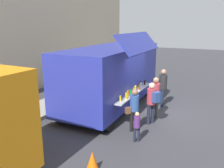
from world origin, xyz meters
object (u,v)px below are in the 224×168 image
object	(u,v)px
customer_front_ordering	(155,94)
customer_rear_waiting	(134,107)
trash_bin	(103,77)
customer_extra_browsing	(163,84)
traffic_cone_orange	(92,161)
child_near_queue	(137,124)
food_truck_main	(112,74)
customer_mid_with_backpack	(152,99)

from	to	relation	value
customer_front_ordering	customer_rear_waiting	bearing A→B (deg)	103.60
trash_bin	customer_extra_browsing	distance (m)	5.23
traffic_cone_orange	child_near_queue	size ratio (longest dim) A/B	0.52
food_truck_main	customer_mid_with_backpack	distance (m)	2.72
customer_mid_with_backpack	trash_bin	bearing A→B (deg)	-17.19
customer_front_ordering	customer_extra_browsing	size ratio (longest dim) A/B	0.97
trash_bin	customer_rear_waiting	distance (m)	7.11
food_truck_main	traffic_cone_orange	bearing A→B (deg)	-160.43
traffic_cone_orange	trash_bin	distance (m)	9.40
traffic_cone_orange	customer_extra_browsing	xyz separation A→B (m)	(5.92, -0.44, 0.80)
traffic_cone_orange	child_near_queue	distance (m)	2.13
food_truck_main	customer_rear_waiting	distance (m)	2.98
customer_mid_with_backpack	customer_rear_waiting	size ratio (longest dim) A/B	1.04
customer_mid_with_backpack	customer_extra_browsing	world-z (taller)	customer_extra_browsing
customer_mid_with_backpack	child_near_queue	size ratio (longest dim) A/B	1.58
food_truck_main	customer_extra_browsing	world-z (taller)	food_truck_main
trash_bin	customer_rear_waiting	bearing A→B (deg)	-143.32
customer_front_ordering	customer_rear_waiting	xyz separation A→B (m)	(-1.53, 0.36, -0.10)
trash_bin	customer_extra_browsing	bearing A→B (deg)	-119.36
customer_extra_browsing	customer_front_ordering	bearing A→B (deg)	82.31
customer_mid_with_backpack	customer_rear_waiting	distance (m)	0.98
trash_bin	customer_front_ordering	size ratio (longest dim) A/B	0.60
food_truck_main	customer_front_ordering	world-z (taller)	food_truck_main
food_truck_main	child_near_queue	xyz separation A→B (m)	(-2.94, -2.30, -0.91)
traffic_cone_orange	child_near_queue	xyz separation A→B (m)	(2.03, -0.53, 0.35)
traffic_cone_orange	customer_front_ordering	distance (m)	4.40
food_truck_main	customer_rear_waiting	world-z (taller)	food_truck_main
traffic_cone_orange	customer_mid_with_backpack	bearing A→B (deg)	-8.65
trash_bin	customer_front_ordering	world-z (taller)	customer_front_ordering
customer_mid_with_backpack	customer_extra_browsing	bearing A→B (deg)	-58.22
traffic_cone_orange	customer_front_ordering	xyz separation A→B (m)	(4.30, -0.51, 0.77)
customer_front_ordering	child_near_queue	xyz separation A→B (m)	(-2.27, -0.02, -0.41)
customer_rear_waiting	customer_extra_browsing	bearing A→B (deg)	-54.85
customer_rear_waiting	customer_front_ordering	bearing A→B (deg)	-63.05
trash_bin	customer_mid_with_backpack	size ratio (longest dim) A/B	0.62
customer_rear_waiting	child_near_queue	world-z (taller)	customer_rear_waiting
traffic_cone_orange	food_truck_main	bearing A→B (deg)	19.62
traffic_cone_orange	customer_rear_waiting	xyz separation A→B (m)	(2.77, -0.15, 0.67)
traffic_cone_orange	customer_rear_waiting	size ratio (longest dim) A/B	0.34
trash_bin	customer_mid_with_backpack	world-z (taller)	customer_mid_with_backpack
traffic_cone_orange	customer_rear_waiting	distance (m)	2.85
traffic_cone_orange	customer_mid_with_backpack	size ratio (longest dim) A/B	0.33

